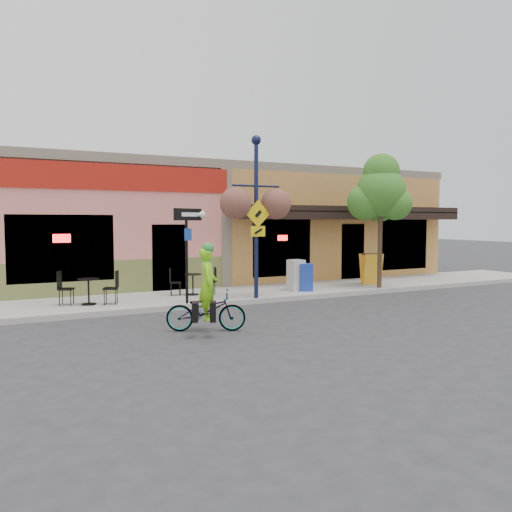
# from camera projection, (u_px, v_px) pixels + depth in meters

# --- Properties ---
(ground) EXTENTS (90.00, 90.00, 0.00)m
(ground) POSITION_uv_depth(u_px,v_px,m) (304.00, 303.00, 14.64)
(ground) COLOR #2D2D30
(ground) RESTS_ON ground
(sidewalk) EXTENTS (24.00, 3.00, 0.15)m
(sidewalk) POSITION_uv_depth(u_px,v_px,m) (272.00, 292.00, 16.41)
(sidewalk) COLOR #9E9B93
(sidewalk) RESTS_ON ground
(curb) EXTENTS (24.00, 0.12, 0.15)m
(curb) POSITION_uv_depth(u_px,v_px,m) (294.00, 298.00, 15.12)
(curb) COLOR #A8A59E
(curb) RESTS_ON ground
(building) EXTENTS (18.20, 8.20, 4.50)m
(building) POSITION_uv_depth(u_px,v_px,m) (210.00, 225.00, 21.16)
(building) COLOR #E17A6F
(building) RESTS_ON ground
(bicycle) EXTENTS (1.82, 1.26, 0.91)m
(bicycle) POSITION_uv_depth(u_px,v_px,m) (206.00, 311.00, 10.89)
(bicycle) COLOR maroon
(bicycle) RESTS_ON ground
(cyclist_rider) EXTENTS (0.58, 0.68, 1.58)m
(cyclist_rider) POSITION_uv_depth(u_px,v_px,m) (208.00, 295.00, 10.89)
(cyclist_rider) COLOR #7EDC17
(cyclist_rider) RESTS_ON ground
(lamp_post) EXTENTS (1.51, 0.61, 4.73)m
(lamp_post) POSITION_uv_depth(u_px,v_px,m) (256.00, 217.00, 14.48)
(lamp_post) COLOR #121939
(lamp_post) RESTS_ON sidewalk
(one_way_sign) EXTENTS (1.00, 0.60, 2.60)m
(one_way_sign) POSITION_uv_depth(u_px,v_px,m) (187.00, 256.00, 13.59)
(one_way_sign) COLOR black
(one_way_sign) RESTS_ON sidewalk
(cafe_set_left) EXTENTS (1.72, 1.27, 0.93)m
(cafe_set_left) POSITION_uv_depth(u_px,v_px,m) (89.00, 288.00, 13.44)
(cafe_set_left) COLOR black
(cafe_set_left) RESTS_ON sidewalk
(cafe_set_right) EXTENTS (1.54, 1.02, 0.85)m
(cafe_set_right) POSITION_uv_depth(u_px,v_px,m) (193.00, 281.00, 15.23)
(cafe_set_right) COLOR black
(cafe_set_right) RESTS_ON sidewalk
(newspaper_box_blue) EXTENTS (0.51, 0.49, 0.89)m
(newspaper_box_blue) POSITION_uv_depth(u_px,v_px,m) (306.00, 277.00, 16.10)
(newspaper_box_blue) COLOR #1B37A7
(newspaper_box_blue) RESTS_ON sidewalk
(newspaper_box_grey) EXTENTS (0.50, 0.45, 1.00)m
(newspaper_box_grey) POSITION_uv_depth(u_px,v_px,m) (296.00, 275.00, 16.19)
(newspaper_box_grey) COLOR #BDBDBD
(newspaper_box_grey) RESTS_ON sidewalk
(street_tree) EXTENTS (2.28, 2.28, 4.58)m
(street_tree) POSITION_uv_depth(u_px,v_px,m) (380.00, 220.00, 16.84)
(street_tree) COLOR #3D7A26
(street_tree) RESTS_ON sidewalk
(sandwich_board) EXTENTS (0.77, 0.65, 1.11)m
(sandwich_board) POSITION_uv_depth(u_px,v_px,m) (373.00, 269.00, 17.68)
(sandwich_board) COLOR yellow
(sandwich_board) RESTS_ON sidewalk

